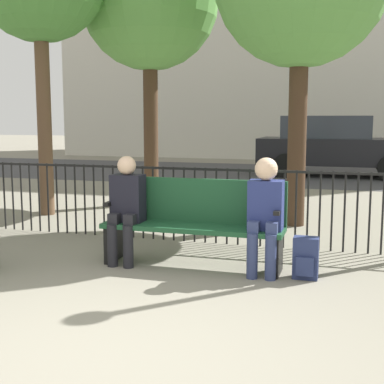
{
  "coord_description": "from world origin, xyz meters",
  "views": [
    {
      "loc": [
        1.57,
        -3.02,
        1.56
      ],
      "look_at": [
        0.0,
        2.24,
        0.8
      ],
      "focal_mm": 50.0,
      "sensor_mm": 36.0,
      "label": 1
    }
  ],
  "objects": [
    {
      "name": "street_surface",
      "position": [
        0.0,
        12.0,
        0.0
      ],
      "size": [
        24.0,
        6.0,
        0.01
      ],
      "color": "#3D3D3F",
      "rests_on": "ground"
    },
    {
      "name": "backpack",
      "position": [
        1.18,
        2.17,
        0.2
      ],
      "size": [
        0.24,
        0.2,
        0.41
      ],
      "color": "navy",
      "rests_on": "ground"
    },
    {
      "name": "fence_railing",
      "position": [
        -0.02,
        3.36,
        0.56
      ],
      "size": [
        9.01,
        0.03,
        0.95
      ],
      "color": "black",
      "rests_on": "ground"
    },
    {
      "name": "parked_car_0",
      "position": [
        1.13,
        11.94,
        0.84
      ],
      "size": [
        4.2,
        1.94,
        1.62
      ],
      "color": "black",
      "rests_on": "ground"
    },
    {
      "name": "tree_0",
      "position": [
        -1.92,
        6.07,
        3.58
      ],
      "size": [
        2.43,
        2.43,
        4.83
      ],
      "color": "#422D1E",
      "rests_on": "ground"
    },
    {
      "name": "seated_person_0",
      "position": [
        -0.72,
        2.19,
        0.65
      ],
      "size": [
        0.34,
        0.39,
        1.16
      ],
      "color": "black",
      "rests_on": "ground"
    },
    {
      "name": "ground_plane",
      "position": [
        0.0,
        0.0,
        0.0
      ],
      "size": [
        80.0,
        80.0,
        0.0
      ],
      "primitive_type": "plane",
      "color": "gray"
    },
    {
      "name": "park_bench",
      "position": [
        0.0,
        2.32,
        0.5
      ],
      "size": [
        1.92,
        0.45,
        0.92
      ],
      "color": "#194728",
      "rests_on": "ground"
    },
    {
      "name": "seated_person_1",
      "position": [
        0.77,
        2.19,
        0.67
      ],
      "size": [
        0.34,
        0.39,
        1.18
      ],
      "color": "navy",
      "rests_on": "ground"
    }
  ]
}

